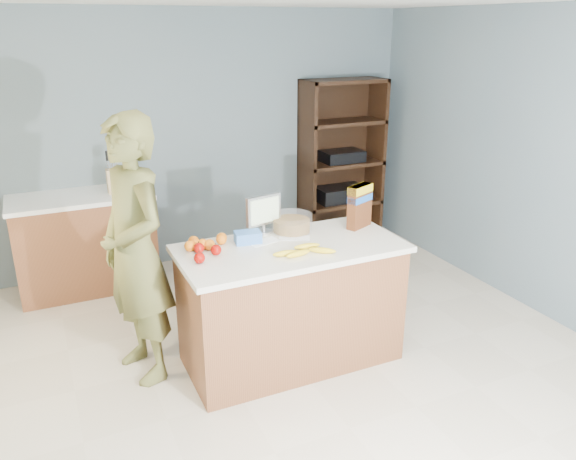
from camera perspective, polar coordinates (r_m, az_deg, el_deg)
name	(u,v)px	position (r m, az deg, el deg)	size (l,w,h in m)	color
floor	(309,380)	(4.06, 2.14, -14.97)	(4.50, 5.00, 0.02)	beige
walls	(313,146)	(3.39, 2.51, 8.53)	(4.52, 5.02, 2.51)	slate
counter_peninsula	(291,308)	(4.07, 0.30, -7.97)	(1.56, 0.76, 0.90)	brown
back_cabinet	(86,242)	(5.49, -19.84, -1.15)	(1.24, 0.62, 0.90)	brown
shelving_unit	(339,165)	(6.30, 5.23, 6.56)	(0.90, 0.40, 1.80)	black
person	(135,251)	(3.86, -15.26, -2.11)	(0.67, 0.44, 1.84)	brown
knife_block	(114,180)	(5.30, -17.26, 4.86)	(0.12, 0.10, 0.31)	tan
envelopes	(279,240)	(3.97, -0.89, -1.01)	(0.47, 0.20, 0.00)	white
bananas	(304,251)	(3.73, 1.59, -2.13)	(0.42, 0.21, 0.04)	yellow
apples	(205,252)	(3.71, -8.45, -2.22)	(0.21, 0.24, 0.07)	#980803
oranges	(206,243)	(3.86, -8.38, -1.30)	(0.32, 0.18, 0.08)	orange
blue_carton	(248,237)	(3.92, -4.10, -0.74)	(0.18, 0.12, 0.08)	blue
salad_bowl	(292,224)	(4.12, 0.37, 0.64)	(0.30, 0.30, 0.13)	#267219
tv	(264,212)	(4.07, -2.49, 1.86)	(0.28, 0.12, 0.28)	silver
cereal_box	(360,203)	(4.20, 7.30, 2.75)	(0.23, 0.16, 0.33)	#592B14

